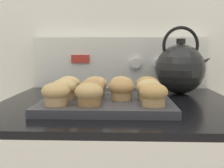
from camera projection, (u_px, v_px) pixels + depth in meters
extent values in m
cube|color=silver|center=(120.00, 14.00, 1.23)|extent=(8.00, 0.05, 2.40)
cube|color=black|center=(118.00, 103.00, 0.91)|extent=(0.75, 0.69, 0.02)
cube|color=silver|center=(120.00, 63.00, 1.20)|extent=(0.73, 0.05, 0.21)
cube|color=#B72D23|center=(80.00, 59.00, 1.18)|extent=(0.08, 0.01, 0.03)
cylinder|color=silver|center=(136.00, 63.00, 1.17)|extent=(0.04, 0.02, 0.04)
cylinder|color=silver|center=(159.00, 63.00, 1.16)|extent=(0.04, 0.02, 0.04)
cylinder|color=silver|center=(183.00, 63.00, 1.16)|extent=(0.04, 0.02, 0.04)
cube|color=#38383D|center=(106.00, 103.00, 0.80)|extent=(0.37, 0.29, 0.02)
cylinder|color=tan|center=(56.00, 100.00, 0.72)|extent=(0.06, 0.06, 0.03)
ellipsoid|color=tan|center=(56.00, 91.00, 0.72)|extent=(0.07, 0.07, 0.05)
cylinder|color=olive|center=(89.00, 100.00, 0.72)|extent=(0.06, 0.06, 0.03)
ellipsoid|color=tan|center=(89.00, 92.00, 0.72)|extent=(0.07, 0.07, 0.05)
cylinder|color=tan|center=(153.00, 101.00, 0.71)|extent=(0.06, 0.06, 0.03)
ellipsoid|color=tan|center=(153.00, 92.00, 0.71)|extent=(0.07, 0.07, 0.05)
cylinder|color=tan|center=(64.00, 95.00, 0.80)|extent=(0.06, 0.06, 0.03)
ellipsoid|color=tan|center=(64.00, 87.00, 0.80)|extent=(0.07, 0.07, 0.05)
cylinder|color=#A37A4C|center=(92.00, 95.00, 0.80)|extent=(0.06, 0.06, 0.03)
ellipsoid|color=#B2844C|center=(92.00, 87.00, 0.80)|extent=(0.07, 0.07, 0.05)
cylinder|color=tan|center=(121.00, 95.00, 0.80)|extent=(0.06, 0.06, 0.03)
ellipsoid|color=#B2844C|center=(121.00, 87.00, 0.80)|extent=(0.07, 0.07, 0.05)
cylinder|color=tan|center=(149.00, 95.00, 0.80)|extent=(0.06, 0.06, 0.03)
ellipsoid|color=tan|center=(149.00, 87.00, 0.80)|extent=(0.07, 0.07, 0.05)
cylinder|color=tan|center=(69.00, 90.00, 0.88)|extent=(0.06, 0.06, 0.03)
ellipsoid|color=tan|center=(69.00, 83.00, 0.88)|extent=(0.07, 0.07, 0.05)
cylinder|color=#A37A4C|center=(95.00, 91.00, 0.88)|extent=(0.06, 0.06, 0.03)
ellipsoid|color=tan|center=(95.00, 84.00, 0.88)|extent=(0.07, 0.07, 0.05)
cylinder|color=#A37A4C|center=(121.00, 91.00, 0.88)|extent=(0.06, 0.06, 0.03)
ellipsoid|color=tan|center=(121.00, 84.00, 0.88)|extent=(0.07, 0.07, 0.05)
cylinder|color=tan|center=(147.00, 91.00, 0.88)|extent=(0.06, 0.06, 0.03)
ellipsoid|color=tan|center=(147.00, 84.00, 0.87)|extent=(0.07, 0.07, 0.05)
sphere|color=black|center=(180.00, 69.00, 1.04)|extent=(0.18, 0.18, 0.18)
cylinder|color=black|center=(181.00, 41.00, 1.02)|extent=(0.03, 0.03, 0.02)
cone|color=black|center=(202.00, 63.00, 1.04)|extent=(0.09, 0.05, 0.07)
torus|color=black|center=(181.00, 45.00, 1.03)|extent=(0.14, 0.03, 0.14)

